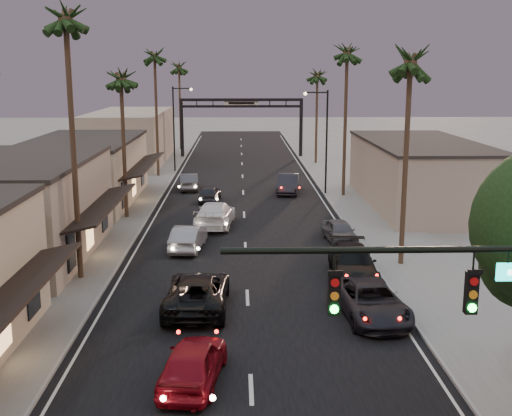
{
  "coord_description": "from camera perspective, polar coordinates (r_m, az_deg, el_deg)",
  "views": [
    {
      "loc": [
        -0.38,
        -9.97,
        10.59
      ],
      "look_at": [
        0.65,
        27.75,
        2.5
      ],
      "focal_mm": 45.0,
      "sensor_mm": 36.0,
      "label": 1
    }
  ],
  "objects": [
    {
      "name": "ground",
      "position": [
        51.08,
        -1.1,
        0.13
      ],
      "size": [
        200.0,
        200.0,
        0.0
      ],
      "primitive_type": "plane",
      "color": "slate",
      "rests_on": "ground"
    },
    {
      "name": "curbside_grey",
      "position": [
        40.72,
        7.46,
        -2.07
      ],
      "size": [
        2.11,
        4.24,
        1.39
      ],
      "primitive_type": "imported",
      "rotation": [
        0.0,
        0.0,
        0.12
      ],
      "color": "#49494D",
      "rests_on": "ground"
    },
    {
      "name": "oncoming_grey_far",
      "position": [
        58.57,
        -5.97,
        2.36
      ],
      "size": [
        1.94,
        4.64,
        1.49
      ],
      "primitive_type": "imported",
      "rotation": [
        0.0,
        0.0,
        3.22
      ],
      "color": "#46464B",
      "rests_on": "ground"
    },
    {
      "name": "storefront_far",
      "position": [
        54.09,
        -15.05,
        3.08
      ],
      "size": [
        8.0,
        16.0,
        5.0
      ],
      "primitive_type": "cube",
      "color": "#C4B796",
      "rests_on": "ground"
    },
    {
      "name": "palm_far",
      "position": [
        88.33,
        -6.87,
        12.57
      ],
      "size": [
        3.2,
        3.2,
        13.2
      ],
      "color": "#38281C",
      "rests_on": "ground"
    },
    {
      "name": "oncoming_red",
      "position": [
        22.76,
        -5.6,
        -13.47
      ],
      "size": [
        2.47,
        4.84,
        1.58
      ],
      "primitive_type": "imported",
      "rotation": [
        0.0,
        0.0,
        3.0
      ],
      "color": "maroon",
      "rests_on": "ground"
    },
    {
      "name": "road",
      "position": [
        55.98,
        -1.14,
        1.2
      ],
      "size": [
        14.0,
        120.0,
        0.02
      ],
      "primitive_type": "cube",
      "color": "black",
      "rests_on": "ground"
    },
    {
      "name": "storefront_dist",
      "position": [
        76.4,
        -11.12,
        6.17
      ],
      "size": [
        8.0,
        20.0,
        6.0
      ],
      "primitive_type": "cube",
      "color": "gray",
      "rests_on": "ground"
    },
    {
      "name": "curbside_far",
      "position": [
        56.63,
        2.87,
        2.17
      ],
      "size": [
        2.42,
        5.26,
        1.67
      ],
      "primitive_type": "imported",
      "rotation": [
        0.0,
        0.0,
        -0.13
      ],
      "color": "black",
      "rests_on": "ground"
    },
    {
      "name": "curbside_black",
      "position": [
        33.82,
        8.61,
        -4.86
      ],
      "size": [
        2.52,
        5.65,
        1.61
      ],
      "primitive_type": "imported",
      "rotation": [
        0.0,
        0.0,
        -0.05
      ],
      "color": "black",
      "rests_on": "ground"
    },
    {
      "name": "palm_ra",
      "position": [
        35.15,
        13.61,
        13.16
      ],
      "size": [
        3.2,
        3.2,
        13.2
      ],
      "color": "#38281C",
      "rests_on": "ground"
    },
    {
      "name": "palm_rc",
      "position": [
        74.51,
        5.48,
        11.95
      ],
      "size": [
        3.2,
        3.2,
        12.2
      ],
      "color": "#38281C",
      "rests_on": "ground"
    },
    {
      "name": "palm_rb",
      "position": [
        54.74,
        8.12,
        13.89
      ],
      "size": [
        3.2,
        3.2,
        14.2
      ],
      "color": "#38281C",
      "rests_on": "ground"
    },
    {
      "name": "oncoming_white",
      "position": [
        44.52,
        -3.68,
        -0.55
      ],
      "size": [
        2.98,
        6.14,
        1.72
      ],
      "primitive_type": "imported",
      "rotation": [
        0.0,
        0.0,
        3.04
      ],
      "color": "white",
      "rests_on": "ground"
    },
    {
      "name": "storefront_mid",
      "position": [
        38.92,
        -20.44,
        -0.3
      ],
      "size": [
        8.0,
        14.0,
        5.5
      ],
      "primitive_type": "cube",
      "color": "gray",
      "rests_on": "ground"
    },
    {
      "name": "streetlight_left",
      "position": [
        68.49,
        -7.09,
        7.6
      ],
      "size": [
        2.13,
        0.3,
        9.0
      ],
      "color": "black",
      "rests_on": "ground"
    },
    {
      "name": "streetlight_right",
      "position": [
        55.7,
        6.02,
        6.61
      ],
      "size": [
        2.13,
        0.3,
        9.0
      ],
      "color": "black",
      "rests_on": "ground"
    },
    {
      "name": "oncoming_dgrey",
      "position": [
        53.04,
        -4.13,
        1.3
      ],
      "size": [
        1.92,
        4.11,
        1.36
      ],
      "primitive_type": "imported",
      "rotation": [
        0.0,
        0.0,
        3.06
      ],
      "color": "black",
      "rests_on": "ground"
    },
    {
      "name": "sidewalk_right",
      "position": [
        63.63,
        7.4,
        2.47
      ],
      "size": [
        5.0,
        92.0,
        0.12
      ],
      "primitive_type": "cube",
      "color": "slate",
      "rests_on": "ground"
    },
    {
      "name": "building_right",
      "position": [
        52.62,
        14.34,
        2.88
      ],
      "size": [
        8.0,
        18.0,
        5.0
      ],
      "primitive_type": "cube",
      "color": "gray",
      "rests_on": "ground"
    },
    {
      "name": "oncoming_pickup",
      "position": [
        29.3,
        -5.24,
        -7.43
      ],
      "size": [
        2.9,
        5.99,
        1.64
      ],
      "primitive_type": "imported",
      "rotation": [
        0.0,
        0.0,
        3.11
      ],
      "color": "black",
      "rests_on": "ground"
    },
    {
      "name": "palm_lc",
      "position": [
        46.7,
        -11.95,
        11.7
      ],
      "size": [
        3.2,
        3.2,
        12.2
      ],
      "color": "#38281C",
      "rests_on": "ground"
    },
    {
      "name": "curbside_near",
      "position": [
        28.68,
        10.17,
        -8.14
      ],
      "size": [
        3.05,
        5.71,
        1.53
      ],
      "primitive_type": "imported",
      "rotation": [
        0.0,
        0.0,
        0.1
      ],
      "color": "black",
      "rests_on": "ground"
    },
    {
      "name": "oncoming_silver",
      "position": [
        38.89,
        -6.03,
        -2.62
      ],
      "size": [
        2.11,
        4.73,
        1.51
      ],
      "primitive_type": "imported",
      "rotation": [
        0.0,
        0.0,
        3.03
      ],
      "color": "gray",
      "rests_on": "ground"
    },
    {
      "name": "palm_ld",
      "position": [
        65.51,
        -9.02,
        13.55
      ],
      "size": [
        3.2,
        3.2,
        14.2
      ],
      "color": "#38281C",
      "rests_on": "ground"
    },
    {
      "name": "palm_lb",
      "position": [
        33.13,
        -16.62,
        16.46
      ],
      "size": [
        3.2,
        3.2,
        15.2
      ],
      "color": "#38281C",
      "rests_on": "ground"
    },
    {
      "name": "sidewalk_left",
      "position": [
        63.52,
        -9.8,
        2.38
      ],
      "size": [
        5.0,
        92.0,
        0.12
      ],
      "primitive_type": "cube",
      "color": "slate",
      "rests_on": "ground"
    },
    {
      "name": "traffic_signal",
      "position": [
        16.2,
        20.79,
        -8.61
      ],
      "size": [
        8.51,
        0.22,
        7.8
      ],
      "color": "black",
      "rests_on": "ground"
    },
    {
      "name": "arch",
      "position": [
        80.13,
        -1.3,
        8.48
      ],
      "size": [
        15.2,
        0.4,
        7.27
      ],
      "color": "black",
      "rests_on": "ground"
    }
  ]
}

